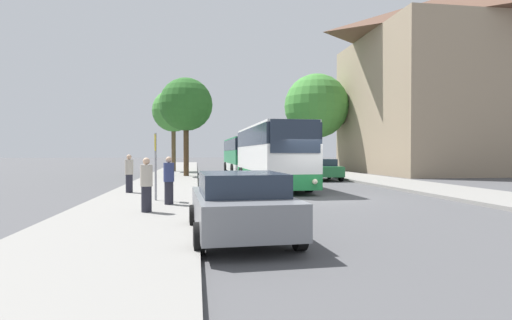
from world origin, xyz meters
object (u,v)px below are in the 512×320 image
object	(u,v)px
tree_right_near	(316,106)
bus_middle	(243,155)
bus_stop_sign	(156,159)
pedestrian_walking_back	(146,185)
pedestrian_waiting_near	(129,173)
parked_car_right_near	(322,169)
parked_car_left_curb	(240,204)
parked_car_right_far	(289,164)
bus_front	(271,155)
tree_left_far	(173,111)
tree_left_near	(186,105)
pedestrian_waiting_far	(169,180)

from	to	relation	value
tree_right_near	bus_middle	bearing A→B (deg)	-150.69
bus_stop_sign	pedestrian_walking_back	world-z (taller)	bus_stop_sign
bus_stop_sign	pedestrian_waiting_near	size ratio (longest dim) A/B	1.48
bus_middle	parked_car_right_near	distance (m)	10.48
parked_car_left_curb	parked_car_right_near	bearing A→B (deg)	64.24
parked_car_left_curb	parked_car_right_far	world-z (taller)	parked_car_right_far
bus_middle	parked_car_right_near	size ratio (longest dim) A/B	2.59
parked_car_right_near	pedestrian_walking_back	distance (m)	17.96
bus_front	bus_stop_sign	bearing A→B (deg)	-131.25
parked_car_right_near	bus_stop_sign	bearing A→B (deg)	50.47
parked_car_right_near	tree_left_far	world-z (taller)	tree_left_far
bus_middle	pedestrian_waiting_near	xyz separation A→B (m)	(-7.14, -18.08, -0.72)
pedestrian_waiting_near	tree_left_near	distance (m)	13.61
bus_front	pedestrian_waiting_far	bearing A→B (deg)	-123.72
bus_front	parked_car_left_curb	bearing A→B (deg)	-104.75
bus_middle	bus_stop_sign	xyz separation A→B (m)	(-5.69, -21.23, -0.02)
parked_car_right_far	pedestrian_waiting_near	xyz separation A→B (m)	(-11.92, -20.03, 0.21)
pedestrian_waiting_near	bus_stop_sign	bearing A→B (deg)	-97.44
parked_car_right_near	parked_car_right_far	size ratio (longest dim) A/B	0.94
bus_middle	tree_right_near	xyz separation A→B (m)	(8.44, 4.74, 5.17)
tree_left_far	parked_car_right_far	bearing A→B (deg)	-2.31
bus_front	bus_stop_sign	size ratio (longest dim) A/B	4.17
bus_stop_sign	pedestrian_waiting_near	xyz separation A→B (m)	(-1.45, 3.14, -0.70)
bus_middle	pedestrian_waiting_far	size ratio (longest dim) A/B	6.66
bus_front	pedestrian_walking_back	size ratio (longest dim) A/B	6.42
parked_car_right_far	bus_middle	bearing A→B (deg)	22.49
pedestrian_waiting_near	tree_right_near	world-z (taller)	tree_right_near
bus_front	pedestrian_waiting_far	xyz separation A→B (m)	(-5.04, -7.90, -0.83)
bus_stop_sign	tree_right_near	distance (m)	30.01
pedestrian_walking_back	parked_car_right_far	bearing A→B (deg)	98.79
parked_car_right_near	tree_left_far	size ratio (longest dim) A/B	0.54
tree_left_far	parked_car_right_near	bearing A→B (deg)	-47.28
bus_front	bus_middle	bearing A→B (deg)	88.47
bus_stop_sign	tree_left_near	world-z (taller)	tree_left_near
parked_car_right_far	bus_stop_sign	xyz separation A→B (m)	(-10.47, -23.17, 0.91)
parked_car_right_far	pedestrian_waiting_far	xyz separation A→B (m)	(-9.91, -24.42, 0.18)
tree_left_near	pedestrian_waiting_far	bearing A→B (deg)	-90.52
bus_stop_sign	tree_left_near	distance (m)	16.26
parked_car_left_curb	bus_front	bearing A→B (deg)	73.80
tree_left_near	parked_car_right_far	bearing A→B (deg)	37.16
bus_middle	pedestrian_waiting_near	bearing A→B (deg)	-112.50
parked_car_right_far	pedestrian_waiting_near	world-z (taller)	pedestrian_waiting_near
pedestrian_waiting_far	tree_left_far	size ratio (longest dim) A/B	0.21
bus_middle	parked_car_left_curb	size ratio (longest dim) A/B	2.59
parked_car_right_near	bus_front	bearing A→B (deg)	49.48
parked_car_right_near	bus_stop_sign	world-z (taller)	bus_stop_sign
pedestrian_waiting_far	tree_left_near	size ratio (longest dim) A/B	0.22
parked_car_left_curb	bus_middle	bearing A→B (deg)	80.69
tree_left_near	tree_left_far	distance (m)	7.97
tree_left_far	tree_right_near	bearing A→B (deg)	8.99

